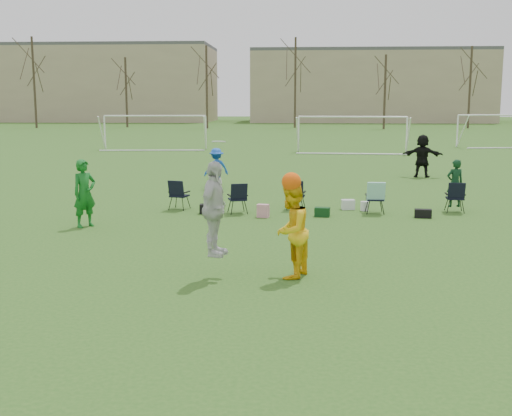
# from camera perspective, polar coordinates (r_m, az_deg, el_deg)

# --- Properties ---
(ground) EXTENTS (260.00, 260.00, 0.00)m
(ground) POSITION_cam_1_polar(r_m,az_deg,el_deg) (12.66, 2.51, -6.56)
(ground) COLOR #2A571B
(ground) RESTS_ON ground
(fielder_green_near) EXTENTS (0.80, 0.82, 1.90)m
(fielder_green_near) POSITION_cam_1_polar(r_m,az_deg,el_deg) (18.50, -15.00, 1.27)
(fielder_green_near) COLOR #12661E
(fielder_green_near) RESTS_ON ground
(fielder_blue) EXTENTS (1.20, 1.06, 1.62)m
(fielder_blue) POSITION_cam_1_polar(r_m,az_deg,el_deg) (25.87, -3.54, 3.54)
(fielder_blue) COLOR blue
(fielder_blue) RESTS_ON ground
(fielder_black) EXTENTS (1.92, 1.04, 1.97)m
(fielder_black) POSITION_cam_1_polar(r_m,az_deg,el_deg) (30.53, 14.57, 4.51)
(fielder_black) COLOR black
(fielder_black) RESTS_ON ground
(center_contest) EXTENTS (2.36, 1.32, 2.75)m
(center_contest) POSITION_cam_1_polar(r_m,az_deg,el_deg) (12.66, 0.28, -1.13)
(center_contest) COLOR silver
(center_contest) RESTS_ON ground
(sideline_setup) EXTENTS (9.52, 2.00, 1.67)m
(sideline_setup) POSITION_cam_1_polar(r_m,az_deg,el_deg) (20.51, 6.45, 1.08)
(sideline_setup) COLOR #0E331A
(sideline_setup) RESTS_ON ground
(goal_left) EXTENTS (7.39, 0.76, 2.46)m
(goal_left) POSITION_cam_1_polar(r_m,az_deg,el_deg) (47.30, -8.96, 7.52)
(goal_left) COLOR white
(goal_left) RESTS_ON ground
(goal_mid) EXTENTS (7.40, 0.63, 2.46)m
(goal_mid) POSITION_cam_1_polar(r_m,az_deg,el_deg) (44.35, 8.56, 7.40)
(goal_mid) COLOR white
(goal_mid) RESTS_ON ground
(goal_right) EXTENTS (7.35, 1.14, 2.46)m
(goal_right) POSITION_cam_1_polar(r_m,az_deg,el_deg) (52.61, 21.22, 7.19)
(goal_right) COLOR white
(goal_right) RESTS_ON ground
(tree_line) EXTENTS (110.28, 3.28, 11.40)m
(tree_line) POSITION_cam_1_polar(r_m,az_deg,el_deg) (82.02, 3.67, 10.64)
(tree_line) COLOR #382B21
(tree_line) RESTS_ON ground
(building_row) EXTENTS (126.00, 16.00, 13.00)m
(building_row) POSITION_cam_1_polar(r_m,az_deg,el_deg) (108.38, 7.16, 10.80)
(building_row) COLOR tan
(building_row) RESTS_ON ground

